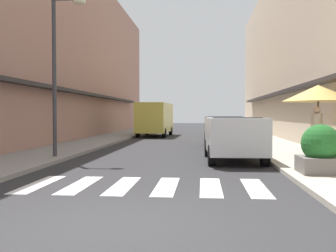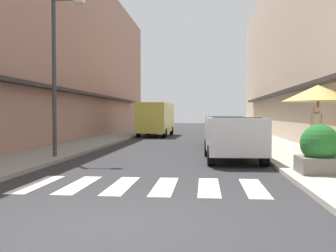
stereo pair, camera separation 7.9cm
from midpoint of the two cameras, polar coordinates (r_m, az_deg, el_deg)
ground_plane at (r=22.35m, az=1.84°, el=-2.27°), size 93.75×93.75×0.00m
sidewalk_left at (r=23.09m, az=-9.76°, el=-2.02°), size 2.63×59.66×0.12m
sidewalk_right at (r=22.56m, az=13.71°, el=-2.13°), size 2.63×59.66×0.12m
building_row_left at (r=25.66m, az=-17.56°, el=10.69°), size 5.50×40.35×11.19m
building_row_right at (r=24.81m, az=22.32°, el=11.11°), size 5.50×40.35×11.32m
crosswalk at (r=8.45m, az=-3.76°, el=-8.87°), size 5.20×2.20×0.01m
parked_car_near at (r=13.01m, az=9.51°, el=-1.12°), size 1.91×4.01×1.47m
parked_car_mid at (r=18.87m, az=8.16°, el=-0.22°), size 1.87×4.48×1.47m
delivery_van at (r=27.45m, az=-2.00°, el=1.41°), size 2.16×5.47×2.37m
street_lamp at (r=13.83m, az=-15.96°, el=9.62°), size 1.19×0.28×5.51m
cafe_umbrella at (r=13.84m, az=21.22°, el=4.52°), size 2.36×2.36×2.43m
planter_corner at (r=10.16m, az=21.48°, el=-3.41°), size 1.02×1.02×1.20m
pedestrian_walking_near at (r=12.94m, az=20.99°, el=-0.83°), size 0.34×0.34×1.69m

